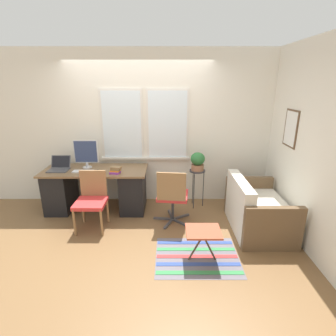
{
  "coord_description": "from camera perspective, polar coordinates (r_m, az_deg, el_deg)",
  "views": [
    {
      "loc": [
        0.5,
        -3.85,
        2.15
      ],
      "look_at": [
        0.49,
        0.18,
        0.82
      ],
      "focal_mm": 28.0,
      "sensor_mm": 36.0,
      "label": 1
    }
  ],
  "objects": [
    {
      "name": "keyboard",
      "position": [
        4.54,
        -17.82,
        -0.69
      ],
      "size": [
        0.34,
        0.13,
        0.02
      ],
      "color": "silver",
      "rests_on": "desk"
    },
    {
      "name": "folding_stool",
      "position": [
        3.34,
        7.85,
        -13.89
      ],
      "size": [
        0.43,
        0.36,
        0.43
      ],
      "color": "#B24C33",
      "rests_on": "ground_plane"
    },
    {
      "name": "desk_chair_wooden",
      "position": [
        4.15,
        -16.13,
        -6.43
      ],
      "size": [
        0.45,
        0.46,
        0.87
      ],
      "rotation": [
        0.0,
        0.0,
        -0.01
      ],
      "color": "olive",
      "rests_on": "ground_plane"
    },
    {
      "name": "plant_stand",
      "position": [
        4.62,
        6.55,
        -1.43
      ],
      "size": [
        0.28,
        0.28,
        0.69
      ],
      "color": "#333338",
      "rests_on": "ground_plane"
    },
    {
      "name": "floor_rug_striped",
      "position": [
        3.59,
        6.51,
        -18.61
      ],
      "size": [
        1.07,
        0.84,
        0.01
      ],
      "color": "slate",
      "rests_on": "ground_plane"
    },
    {
      "name": "wall_back_with_window",
      "position": [
        4.74,
        -5.89,
        8.42
      ],
      "size": [
        9.0,
        0.12,
        2.7
      ],
      "color": "white",
      "rests_on": "ground_plane"
    },
    {
      "name": "wall_right_with_picture",
      "position": [
        4.35,
        25.59,
        5.83
      ],
      "size": [
        0.08,
        9.0,
        2.7
      ],
      "color": "white",
      "rests_on": "ground_plane"
    },
    {
      "name": "monitor",
      "position": [
        4.68,
        -17.22,
        3.12
      ],
      "size": [
        0.4,
        0.16,
        0.48
      ],
      "color": "silver",
      "rests_on": "desk"
    },
    {
      "name": "desk",
      "position": [
        4.73,
        -15.06,
        -4.31
      ],
      "size": [
        1.74,
        0.72,
        0.74
      ],
      "color": "brown",
      "rests_on": "ground_plane"
    },
    {
      "name": "couch_loveseat",
      "position": [
        4.23,
        18.86,
        -8.99
      ],
      "size": [
        0.78,
        1.2,
        0.79
      ],
      "rotation": [
        0.0,
        0.0,
        1.57
      ],
      "color": "white",
      "rests_on": "ground_plane"
    },
    {
      "name": "laptop",
      "position": [
        4.77,
        -22.42,
        0.19
      ],
      "size": [
        0.33,
        0.31,
        0.22
      ],
      "color": "#4C4C51",
      "rests_on": "desk"
    },
    {
      "name": "office_chair_swivel",
      "position": [
        4.09,
        1.14,
        -5.96
      ],
      "size": [
        0.6,
        0.61,
        0.9
      ],
      "rotation": [
        0.0,
        0.0,
        3.03
      ],
      "color": "#47474C",
      "rests_on": "ground_plane"
    },
    {
      "name": "potted_plant",
      "position": [
        4.54,
        6.67,
        1.5
      ],
      "size": [
        0.25,
        0.25,
        0.32
      ],
      "color": "#9E6B4C",
      "rests_on": "plant_stand"
    },
    {
      "name": "ground_plane",
      "position": [
        4.44,
        -6.43,
        -10.9
      ],
      "size": [
        14.0,
        14.0,
        0.0
      ],
      "primitive_type": "plane",
      "color": "brown"
    },
    {
      "name": "mouse",
      "position": [
        4.48,
        -14.89,
        -0.56
      ],
      "size": [
        0.04,
        0.07,
        0.04
      ],
      "color": "black",
      "rests_on": "desk"
    },
    {
      "name": "book_stack",
      "position": [
        4.33,
        -11.18,
        -0.44
      ],
      "size": [
        0.19,
        0.16,
        0.11
      ],
      "color": "purple",
      "rests_on": "desk"
    }
  ]
}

